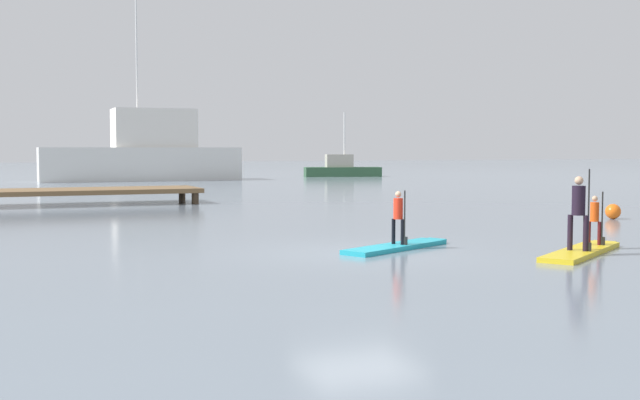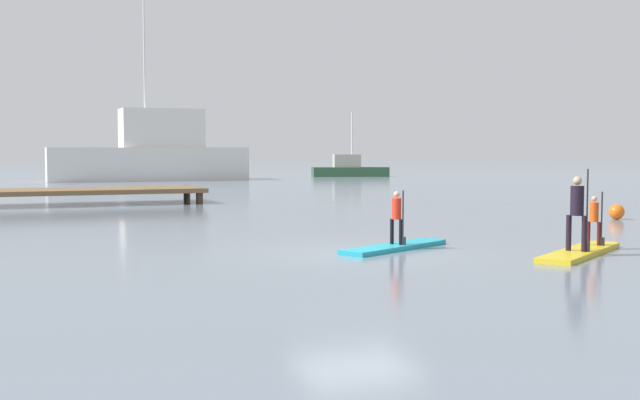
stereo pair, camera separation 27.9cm
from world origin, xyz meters
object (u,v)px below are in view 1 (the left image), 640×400
object	(u,v)px
paddler_child_solo	(399,215)
fishing_boat_white_large	(145,154)
paddler_adult	(579,208)
paddleboard_near	(398,247)
paddleboard_far	(582,251)
mooring_buoy_near	(613,211)
paddler_child_front	(595,217)
fishing_boat_green_midground	(342,169)

from	to	relation	value
paddler_child_solo	fishing_boat_white_large	bearing A→B (deg)	87.93
paddler_child_solo	paddler_adult	size ratio (longest dim) A/B	0.71
paddleboard_near	paddleboard_far	world-z (taller)	same
paddleboard_near	mooring_buoy_near	size ratio (longest dim) A/B	6.64
paddleboard_far	mooring_buoy_near	size ratio (longest dim) A/B	7.16
paddler_child_front	mooring_buoy_near	size ratio (longest dim) A/B	2.46
paddler_child_solo	paddler_adult	distance (m)	3.74
paddler_child_front	paddleboard_near	bearing A→B (deg)	156.88
fishing_boat_white_large	paddler_adult	bearing A→B (deg)	-88.05
fishing_boat_white_large	mooring_buoy_near	world-z (taller)	fishing_boat_white_large
fishing_boat_green_midground	mooring_buoy_near	xyz separation A→B (m)	(-7.47, -38.07, -0.38)
paddleboard_far	paddler_child_solo	bearing A→B (deg)	145.80
paddleboard_far	paddler_adult	world-z (taller)	paddler_adult
paddler_child_front	fishing_boat_green_midground	bearing A→B (deg)	73.24
paddleboard_near	fishing_boat_white_large	world-z (taller)	fishing_boat_white_large
paddler_adult	fishing_boat_white_large	world-z (taller)	fishing_boat_white_large
paddleboard_far	mooring_buoy_near	bearing A→B (deg)	44.00
paddler_child_solo	paddleboard_near	bearing A→B (deg)	130.26
paddleboard_near	fishing_boat_white_large	size ratio (longest dim) A/B	0.23
paddleboard_far	fishing_boat_green_midground	xyz separation A→B (m)	(13.95, 44.33, 0.57)
paddleboard_near	mooring_buoy_near	bearing A→B (deg)	22.93
mooring_buoy_near	fishing_boat_green_midground	bearing A→B (deg)	78.90
paddler_child_front	mooring_buoy_near	xyz separation A→B (m)	(5.73, 5.77, -0.46)
fishing_boat_green_midground	paddleboard_far	bearing A→B (deg)	-107.46
paddler_child_front	fishing_boat_white_large	distance (m)	41.97
paddler_adult	fishing_boat_white_large	distance (m)	42.60
mooring_buoy_near	fishing_boat_white_large	bearing A→B (deg)	102.79
paddleboard_far	fishing_boat_white_large	distance (m)	42.44
paddler_child_solo	paddleboard_far	bearing A→B (deg)	-34.20
paddler_child_solo	paddleboard_far	distance (m)	3.91
fishing_boat_white_large	paddleboard_far	bearing A→B (deg)	-87.67
paddleboard_near	paddler_child_front	distance (m)	4.32
fishing_boat_white_large	fishing_boat_green_midground	size ratio (longest dim) A/B	2.17
paddleboard_far	fishing_boat_green_midground	size ratio (longest dim) A/B	0.55
paddler_child_solo	paddler_adult	bearing A→B (deg)	-39.07
paddleboard_near	paddleboard_far	distance (m)	3.85
paddleboard_far	mooring_buoy_near	distance (m)	9.01
fishing_boat_green_midground	paddler_child_front	bearing A→B (deg)	-106.76
paddler_adult	paddler_child_front	xyz separation A→B (m)	(1.02, 0.69, -0.28)
paddleboard_near	paddler_child_solo	size ratio (longest dim) A/B	2.65
fishing_boat_white_large	mooring_buoy_near	xyz separation A→B (m)	(8.20, -36.12, -1.62)
paddleboard_near	fishing_boat_white_large	xyz separation A→B (m)	(1.46, 40.20, 1.80)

